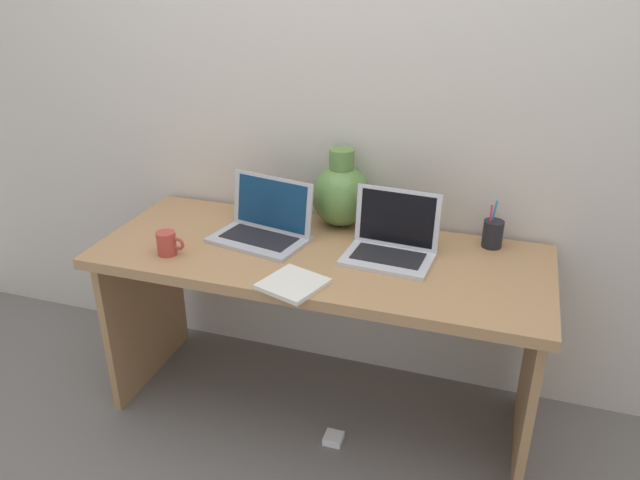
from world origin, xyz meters
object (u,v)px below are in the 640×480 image
(pen_cup, at_px, (493,233))
(power_brick, at_px, (333,438))
(notebook_stack, at_px, (293,284))
(coffee_mug, at_px, (167,243))
(laptop_right, at_px, (392,239))
(green_vase, at_px, (341,194))
(laptop_left, at_px, (265,223))

(pen_cup, distance_m, power_brick, 0.99)
(notebook_stack, relative_size, coffee_mug, 1.75)
(notebook_stack, bearing_deg, laptop_right, 51.39)
(laptop_right, bearing_deg, notebook_stack, -128.61)
(notebook_stack, height_order, pen_cup, pen_cup)
(coffee_mug, bearing_deg, notebook_stack, -8.68)
(green_vase, distance_m, pen_cup, 0.60)
(laptop_right, xyz_separation_m, pen_cup, (0.34, 0.18, -0.01))
(laptop_left, height_order, coffee_mug, laptop_left)
(laptop_left, height_order, green_vase, green_vase)
(laptop_right, distance_m, notebook_stack, 0.42)
(notebook_stack, relative_size, power_brick, 2.69)
(coffee_mug, height_order, power_brick, coffee_mug)
(green_vase, bearing_deg, pen_cup, -2.15)
(laptop_left, bearing_deg, notebook_stack, -54.28)
(notebook_stack, height_order, coffee_mug, coffee_mug)
(laptop_left, xyz_separation_m, green_vase, (0.24, 0.21, 0.07))
(laptop_left, relative_size, power_brick, 5.56)
(green_vase, bearing_deg, coffee_mug, -138.99)
(coffee_mug, bearing_deg, pen_cup, 21.15)
(laptop_right, xyz_separation_m, green_vase, (-0.25, 0.20, 0.07))
(laptop_left, xyz_separation_m, pen_cup, (0.83, 0.19, -0.01))
(notebook_stack, bearing_deg, pen_cup, 40.31)
(green_vase, bearing_deg, power_brick, -75.87)
(laptop_right, distance_m, pen_cup, 0.39)
(laptop_left, bearing_deg, green_vase, 40.78)
(pen_cup, bearing_deg, laptop_left, -167.45)
(laptop_right, height_order, power_brick, laptop_right)
(green_vase, xyz_separation_m, coffee_mug, (-0.52, -0.45, -0.09))
(laptop_left, relative_size, coffee_mug, 3.62)
(laptop_left, distance_m, pen_cup, 0.85)
(laptop_left, relative_size, laptop_right, 1.19)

